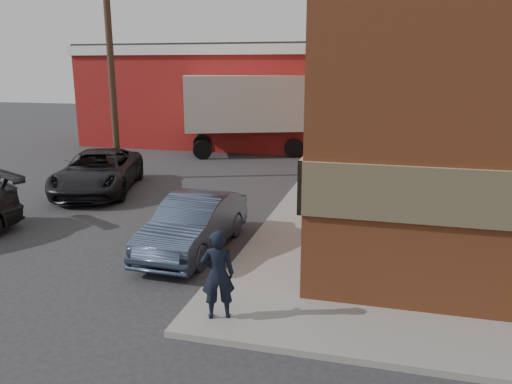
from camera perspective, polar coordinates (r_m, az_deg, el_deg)
The scene contains 8 objects.
ground at distance 10.21m, azimuth -3.50°, elevation -11.66°, with size 90.00×90.00×0.00m, color #28282B.
sidewalk_west at distance 18.39m, azimuth 7.04°, elevation 0.30°, with size 1.80×18.00×0.12m, color gray.
warehouse at distance 30.11m, azimuth -2.60°, elevation 11.09°, with size 16.30×8.30×5.60m.
utility_pole at distance 20.55m, azimuth -16.29°, elevation 14.50°, with size 2.00×0.26×9.00m.
man at distance 8.81m, azimuth -4.40°, elevation -9.38°, with size 0.59×0.39×1.62m, color black.
sedan at distance 12.36m, azimuth -7.11°, elevation -3.65°, with size 1.44×4.14×1.36m, color #313D53.
suv_a at distance 18.94m, azimuth -17.58°, elevation 2.25°, with size 2.45×5.32×1.48m, color black.
box_truck at distance 25.61m, azimuth 0.67°, elevation 9.40°, with size 8.39×5.14×3.99m.
Camera 1 is at (2.92, -8.71, 4.45)m, focal length 35.00 mm.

